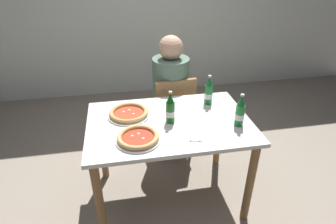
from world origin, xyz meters
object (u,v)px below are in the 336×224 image
object	(u,v)px
pizza_margherita_near	(129,113)
beer_bottle_right	(240,112)
diner_seated	(171,100)
beer_bottle_left	(209,92)
beer_bottle_center	(170,109)
pizza_marinara_far	(138,138)
napkin_with_cutlery	(195,134)
chair_behind_table	(172,111)
dining_table_main	(169,134)

from	to	relation	value
pizza_margherita_near	beer_bottle_right	world-z (taller)	beer_bottle_right
diner_seated	beer_bottle_left	size ratio (longest dim) A/B	4.89
beer_bottle_left	beer_bottle_center	bearing A→B (deg)	-147.69
pizza_margherita_near	beer_bottle_right	xyz separation A→B (m)	(0.77, -0.28, 0.08)
diner_seated	pizza_marinara_far	xyz separation A→B (m)	(-0.39, -0.86, 0.19)
diner_seated	napkin_with_cutlery	world-z (taller)	diner_seated
beer_bottle_center	beer_bottle_right	world-z (taller)	same
beer_bottle_left	pizza_marinara_far	bearing A→B (deg)	-145.60
pizza_marinara_far	napkin_with_cutlery	world-z (taller)	pizza_marinara_far
chair_behind_table	pizza_marinara_far	world-z (taller)	chair_behind_table
pizza_marinara_far	beer_bottle_center	xyz separation A→B (m)	(0.25, 0.19, 0.08)
pizza_marinara_far	napkin_with_cutlery	size ratio (longest dim) A/B	1.36
dining_table_main	beer_bottle_center	xyz separation A→B (m)	(0.01, -0.01, 0.22)
dining_table_main	pizza_marinara_far	distance (m)	0.35
dining_table_main	pizza_marinara_far	xyz separation A→B (m)	(-0.25, -0.20, 0.14)
chair_behind_table	napkin_with_cutlery	distance (m)	0.85
dining_table_main	chair_behind_table	size ratio (longest dim) A/B	1.41
diner_seated	beer_bottle_right	xyz separation A→B (m)	(0.34, -0.80, 0.27)
diner_seated	beer_bottle_center	size ratio (longest dim) A/B	4.89
beer_bottle_center	beer_bottle_right	bearing A→B (deg)	-15.48
beer_bottle_left	chair_behind_table	bearing A→B (deg)	119.21
diner_seated	pizza_marinara_far	distance (m)	0.96
beer_bottle_right	pizza_margherita_near	bearing A→B (deg)	160.27
pizza_marinara_far	beer_bottle_left	world-z (taller)	beer_bottle_left
pizza_marinara_far	beer_bottle_left	xyz separation A→B (m)	(0.61, 0.42, 0.08)
pizza_marinara_far	beer_bottle_right	xyz separation A→B (m)	(0.73, 0.06, 0.08)
dining_table_main	napkin_with_cutlery	xyz separation A→B (m)	(0.14, -0.20, 0.12)
pizza_marinara_far	beer_bottle_center	size ratio (longest dim) A/B	1.22
diner_seated	pizza_marinara_far	size ratio (longest dim) A/B	4.02
beer_bottle_left	napkin_with_cutlery	bearing A→B (deg)	-118.45
pizza_margherita_near	beer_bottle_left	distance (m)	0.66
dining_table_main	diner_seated	xyz separation A→B (m)	(0.14, 0.66, -0.05)
beer_bottle_left	pizza_margherita_near	bearing A→B (deg)	-172.74
beer_bottle_left	beer_bottle_center	distance (m)	0.43
beer_bottle_center	dining_table_main	bearing A→B (deg)	120.69
beer_bottle_center	diner_seated	bearing A→B (deg)	78.79
dining_table_main	beer_bottle_left	xyz separation A→B (m)	(0.37, 0.22, 0.22)
beer_bottle_left	beer_bottle_right	size ratio (longest dim) A/B	1.00
chair_behind_table	pizza_marinara_far	size ratio (longest dim) A/B	2.83
beer_bottle_right	beer_bottle_center	bearing A→B (deg)	164.52
beer_bottle_right	chair_behind_table	bearing A→B (deg)	114.05
beer_bottle_right	napkin_with_cutlery	xyz separation A→B (m)	(-0.34, -0.05, -0.10)
dining_table_main	pizza_margherita_near	xyz separation A→B (m)	(-0.29, 0.13, 0.13)
chair_behind_table	beer_bottle_left	world-z (taller)	beer_bottle_left
beer_bottle_right	napkin_with_cutlery	bearing A→B (deg)	-170.82
dining_table_main	diner_seated	bearing A→B (deg)	78.15
chair_behind_table	beer_bottle_left	bearing A→B (deg)	113.32
diner_seated	napkin_with_cutlery	distance (m)	0.87
chair_behind_table	napkin_with_cutlery	size ratio (longest dim) A/B	3.85
chair_behind_table	diner_seated	bearing A→B (deg)	-87.67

